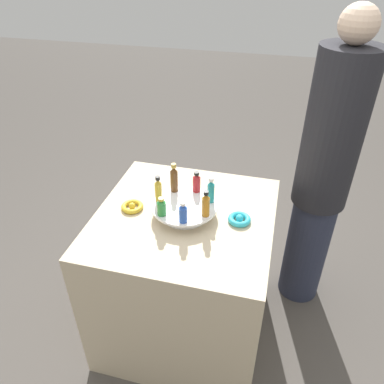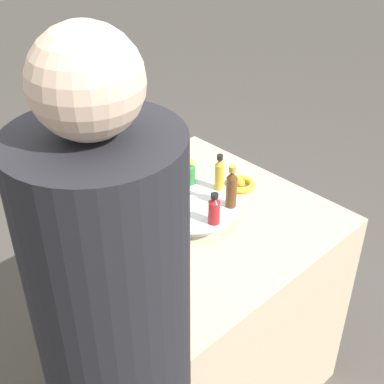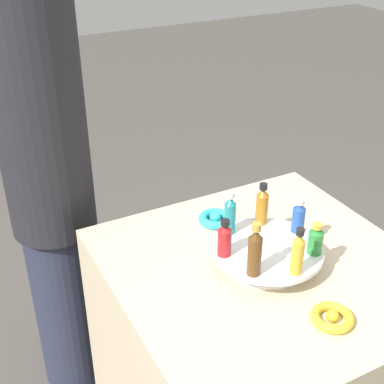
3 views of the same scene
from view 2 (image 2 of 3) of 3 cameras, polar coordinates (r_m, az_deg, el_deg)
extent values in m
plane|color=#4C4742|center=(2.29, 0.10, -18.69)|extent=(12.00, 12.00, 0.00)
cube|color=beige|center=(2.00, 0.11, -11.83)|extent=(0.81, 0.81, 0.78)
cylinder|color=white|center=(1.74, 0.12, -2.65)|extent=(0.21, 0.21, 0.01)
cylinder|color=white|center=(1.72, 0.13, -2.02)|extent=(0.11, 0.11, 0.04)
cylinder|color=white|center=(1.71, 0.13, -1.35)|extent=(0.30, 0.30, 0.01)
cylinder|color=gold|center=(1.75, 2.93, 1.62)|extent=(0.03, 0.03, 0.09)
cone|color=gold|center=(1.72, 2.99, 3.19)|extent=(0.03, 0.03, 0.02)
cylinder|color=black|center=(1.72, 3.01, 3.72)|extent=(0.02, 0.02, 0.02)
cylinder|color=#288438|center=(1.79, -0.26, 1.82)|extent=(0.04, 0.04, 0.06)
cone|color=#288438|center=(1.77, -0.26, 2.86)|extent=(0.04, 0.04, 0.01)
cylinder|color=gold|center=(1.76, -0.26, 3.21)|extent=(0.03, 0.03, 0.01)
cylinder|color=#234CAD|center=(1.74, -3.19, 1.00)|extent=(0.04, 0.04, 0.07)
cone|color=#234CAD|center=(1.72, -3.23, 2.21)|extent=(0.03, 0.03, 0.02)
cylinder|color=silver|center=(1.71, -3.25, 2.61)|extent=(0.02, 0.02, 0.01)
cylinder|color=#AD6B19|center=(1.65, -3.82, -0.67)|extent=(0.03, 0.03, 0.09)
cone|color=#AD6B19|center=(1.62, -3.89, 0.92)|extent=(0.03, 0.03, 0.02)
cylinder|color=black|center=(1.61, -3.91, 1.45)|extent=(0.02, 0.02, 0.02)
cylinder|color=teal|center=(1.59, -1.35, -2.18)|extent=(0.03, 0.03, 0.09)
cone|color=teal|center=(1.56, -1.37, -0.55)|extent=(0.03, 0.03, 0.02)
cylinder|color=silver|center=(1.55, -1.38, 0.00)|extent=(0.02, 0.02, 0.02)
cylinder|color=#B21E23|center=(1.60, 2.37, -2.19)|extent=(0.04, 0.04, 0.07)
cone|color=#B21E23|center=(1.58, 2.41, -0.86)|extent=(0.03, 0.03, 0.02)
cylinder|color=black|center=(1.57, 2.42, -0.41)|extent=(0.02, 0.02, 0.01)
cylinder|color=brown|center=(1.67, 4.22, -0.01)|extent=(0.03, 0.03, 0.10)
cone|color=brown|center=(1.64, 4.31, 1.84)|extent=(0.03, 0.03, 0.02)
cylinder|color=#B79338|center=(1.62, 4.34, 2.47)|extent=(0.02, 0.02, 0.02)
torus|color=gold|center=(1.89, 5.20, 0.82)|extent=(0.10, 0.10, 0.02)
sphere|color=gold|center=(1.89, 5.21, 0.93)|extent=(0.03, 0.03, 0.03)
torus|color=#2DB7CC|center=(1.60, -5.93, -6.33)|extent=(0.10, 0.10, 0.03)
sphere|color=#2DB7CC|center=(1.59, -5.94, -6.19)|extent=(0.04, 0.04, 0.04)
cylinder|color=#232328|center=(1.01, -8.26, -14.02)|extent=(0.28, 0.28, 0.78)
sphere|color=beige|center=(0.74, -11.23, 11.46)|extent=(0.16, 0.16, 0.16)
camera|label=1|loc=(2.37, -34.18, 29.37)|focal=35.00mm
camera|label=3|loc=(1.93, 40.44, 22.01)|focal=50.00mm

